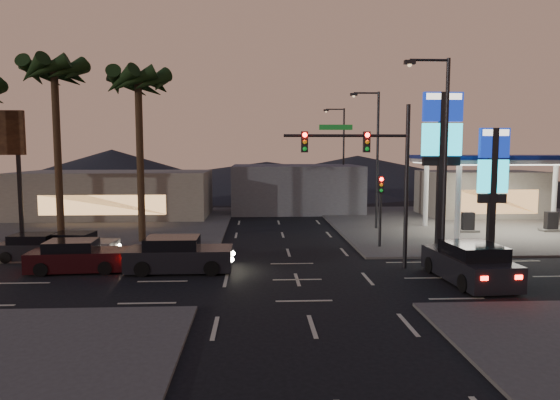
{
  "coord_description": "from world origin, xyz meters",
  "views": [
    {
      "loc": [
        -1.85,
        -21.89,
        5.77
      ],
      "look_at": [
        -0.47,
        6.2,
        3.0
      ],
      "focal_mm": 32.0,
      "sensor_mm": 36.0,
      "label": 1
    }
  ],
  "objects": [
    {
      "name": "corner_lot_nw",
      "position": [
        -16.0,
        16.0,
        0.06
      ],
      "size": [
        24.0,
        24.0,
        0.12
      ],
      "primitive_type": "cube",
      "color": "#47443F",
      "rests_on": "ground"
    },
    {
      "name": "building_far_west",
      "position": [
        -14.0,
        22.0,
        2.0
      ],
      "size": [
        16.0,
        8.0,
        4.0
      ],
      "primitive_type": "cube",
      "color": "#726B5B",
      "rests_on": "ground"
    },
    {
      "name": "traffic_signal_mast",
      "position": [
        3.76,
        1.99,
        5.23
      ],
      "size": [
        6.1,
        0.39,
        8.0
      ],
      "color": "black",
      "rests_on": "ground"
    },
    {
      "name": "car_lane_b_front",
      "position": [
        -11.53,
        5.27,
        0.63
      ],
      "size": [
        4.32,
        2.13,
        1.37
      ],
      "color": "slate",
      "rests_on": "ground"
    },
    {
      "name": "pedestal_signal",
      "position": [
        5.5,
        6.98,
        2.92
      ],
      "size": [
        0.32,
        0.39,
        4.3
      ],
      "color": "black",
      "rests_on": "ground"
    },
    {
      "name": "car_lane_b_mid",
      "position": [
        -13.47,
        4.84,
        0.64
      ],
      "size": [
        4.28,
        1.89,
        1.38
      ],
      "color": "black",
      "rests_on": "ground"
    },
    {
      "name": "gas_station",
      "position": [
        16.0,
        12.0,
        5.08
      ],
      "size": [
        12.2,
        8.2,
        5.47
      ],
      "color": "silver",
      "rests_on": "ground"
    },
    {
      "name": "palm_b",
      "position": [
        -14.0,
        9.5,
        9.97
      ],
      "size": [
        4.41,
        4.41,
        11.46
      ],
      "color": "black",
      "rests_on": "ground"
    },
    {
      "name": "streetlight_far",
      "position": [
        6.79,
        28.0,
        5.72
      ],
      "size": [
        2.14,
        0.25,
        10.0
      ],
      "color": "black",
      "rests_on": "ground"
    },
    {
      "name": "ground",
      "position": [
        0.0,
        0.0,
        0.0
      ],
      "size": [
        140.0,
        140.0,
        0.0
      ],
      "primitive_type": "plane",
      "color": "black",
      "rests_on": "ground"
    },
    {
      "name": "convenience_store",
      "position": [
        18.0,
        21.0,
        2.0
      ],
      "size": [
        10.0,
        6.0,
        4.0
      ],
      "primitive_type": "cube",
      "color": "#726B5B",
      "rests_on": "ground"
    },
    {
      "name": "streetlight_near",
      "position": [
        6.79,
        1.0,
        5.72
      ],
      "size": [
        2.14,
        0.25,
        10.0
      ],
      "color": "black",
      "rests_on": "ground"
    },
    {
      "name": "car_lane_a_mid",
      "position": [
        -10.44,
        2.12,
        0.7
      ],
      "size": [
        4.73,
        2.2,
        1.51
      ],
      "color": "black",
      "rests_on": "ground"
    },
    {
      "name": "streetlight_mid",
      "position": [
        6.79,
        14.0,
        5.72
      ],
      "size": [
        2.14,
        0.25,
        10.0
      ],
      "color": "black",
      "rests_on": "ground"
    },
    {
      "name": "hill_right",
      "position": [
        15.0,
        60.0,
        2.5
      ],
      "size": [
        50.0,
        50.0,
        5.0
      ],
      "primitive_type": "cone",
      "color": "black",
      "rests_on": "ground"
    },
    {
      "name": "palm_a",
      "position": [
        -9.0,
        9.5,
        9.43
      ],
      "size": [
        4.41,
        4.41,
        10.86
      ],
      "color": "black",
      "rests_on": "ground"
    },
    {
      "name": "hill_center",
      "position": [
        0.0,
        60.0,
        2.0
      ],
      "size": [
        60.0,
        60.0,
        4.0
      ],
      "primitive_type": "cone",
      "color": "black",
      "rests_on": "ground"
    },
    {
      "name": "pylon_sign_short",
      "position": [
        11.0,
        4.5,
        4.66
      ],
      "size": [
        1.6,
        0.35,
        7.0
      ],
      "color": "black",
      "rests_on": "ground"
    },
    {
      "name": "pylon_sign_tall",
      "position": [
        8.5,
        5.5,
        6.39
      ],
      "size": [
        2.2,
        0.35,
        9.0
      ],
      "color": "black",
      "rests_on": "ground"
    },
    {
      "name": "corner_lot_ne",
      "position": [
        16.0,
        16.0,
        0.06
      ],
      "size": [
        24.0,
        24.0,
        0.12
      ],
      "primitive_type": "cube",
      "color": "#47443F",
      "rests_on": "ground"
    },
    {
      "name": "suv_station",
      "position": [
        7.58,
        -0.71,
        0.82
      ],
      "size": [
        2.58,
        5.41,
        1.76
      ],
      "color": "black",
      "rests_on": "ground"
    },
    {
      "name": "hill_left",
      "position": [
        -25.0,
        60.0,
        3.0
      ],
      "size": [
        40.0,
        40.0,
        6.0
      ],
      "primitive_type": "cone",
      "color": "black",
      "rests_on": "ground"
    },
    {
      "name": "car_lane_a_front",
      "position": [
        -5.58,
        1.87,
        0.78
      ],
      "size": [
        5.16,
        2.21,
        1.67
      ],
      "color": "black",
      "rests_on": "ground"
    },
    {
      "name": "building_far_mid",
      "position": [
        2.0,
        26.0,
        2.2
      ],
      "size": [
        12.0,
        9.0,
        4.4
      ],
      "primitive_type": "cube",
      "color": "#4C4C51",
      "rests_on": "ground"
    }
  ]
}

